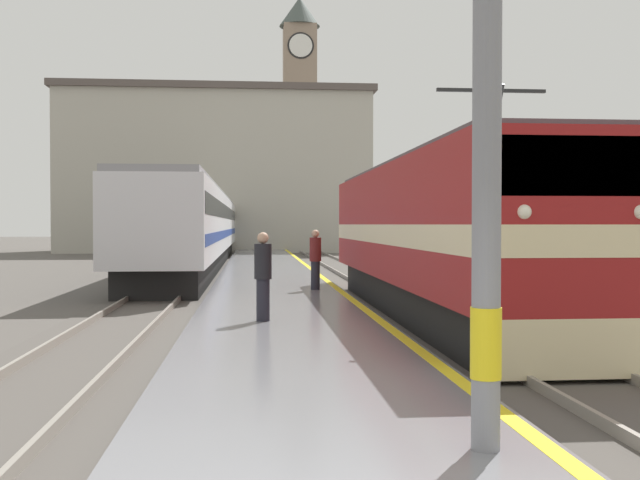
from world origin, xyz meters
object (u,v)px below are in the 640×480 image
(passenger_train, at_px, (203,226))
(second_waiting_passenger, at_px, (315,258))
(clock_tower, at_px, (300,116))
(locomotive_train, at_px, (439,236))
(person_on_platform, at_px, (263,274))

(passenger_train, bearing_deg, second_waiting_passenger, -77.47)
(second_waiting_passenger, xyz_separation_m, clock_tower, (2.61, 48.03, 11.09))
(locomotive_train, relative_size, clock_tower, 0.67)
(locomotive_train, height_order, second_waiting_passenger, locomotive_train)
(locomotive_train, distance_m, clock_tower, 53.46)
(passenger_train, height_order, second_waiting_passenger, passenger_train)
(locomotive_train, xyz_separation_m, clock_tower, (0.08, 52.44, 10.39))
(passenger_train, bearing_deg, clock_tower, 75.40)
(person_on_platform, height_order, clock_tower, clock_tower)
(second_waiting_passenger, bearing_deg, passenger_train, 102.53)
(second_waiting_passenger, distance_m, clock_tower, 49.36)
(person_on_platform, bearing_deg, passenger_train, 96.13)
(person_on_platform, distance_m, clock_tower, 56.20)
(passenger_train, xyz_separation_m, clock_tower, (7.17, 27.51, 10.23))
(passenger_train, distance_m, second_waiting_passenger, 21.04)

